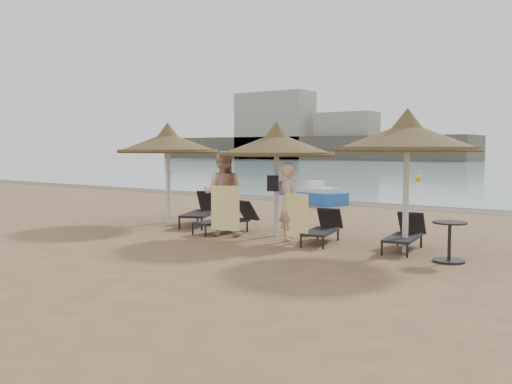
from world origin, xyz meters
TOP-DOWN VIEW (x-y plane):
  - ground at (0.00, 0.00)m, footprint 160.00×160.00m
  - wet_sand_strip at (0.00, 9.40)m, footprint 200.00×1.60m
  - far_shore at (-25.10, 77.82)m, footprint 150.00×54.80m
  - palapa_left at (-3.43, 1.33)m, footprint 2.87×2.87m
  - palapa_center at (0.41, 1.11)m, footprint 2.79×2.79m
  - palapa_right at (3.76, 0.84)m, footprint 2.97×2.97m
  - lounger_far_left at (-2.35, 1.59)m, footprint 1.42×2.12m
  - lounger_near_left at (-0.89, 0.92)m, footprint 0.95×1.83m
  - lounger_near_right at (1.80, 0.96)m, footprint 0.90×1.72m
  - lounger_far_right at (3.65, 1.16)m, footprint 0.77×1.73m
  - side_table at (4.81, 0.36)m, footprint 0.63×0.63m
  - person_left at (-0.65, 0.37)m, footprint 1.29×1.10m
  - person_right at (1.22, 0.42)m, footprint 1.14×0.98m
  - towel_left at (-0.30, 0.02)m, footprint 0.74×0.16m
  - towel_right at (1.57, 0.17)m, footprint 0.68×0.19m
  - bag_patterned at (0.41, 1.29)m, footprint 0.29×0.14m
  - bag_dark at (0.41, 0.95)m, footprint 0.28×0.16m
  - pedal_boat at (-2.48, 8.38)m, footprint 2.10×1.55m
  - buoy_left at (-4.70, 24.98)m, footprint 0.38×0.38m

SIDE VIEW (x-z plane):
  - ground at x=0.00m, z-range 0.00..0.00m
  - wet_sand_strip at x=0.00m, z-range 0.00..0.01m
  - buoy_left at x=-4.70m, z-range 0.00..0.38m
  - pedal_boat at x=-2.48m, z-range -0.11..0.76m
  - lounger_near_right at x=1.80m, z-range -0.04..0.70m
  - lounger_far_right at x=3.65m, z-range -0.04..0.71m
  - lounger_near_left at x=-0.89m, z-range -0.04..0.74m
  - side_table at x=4.81m, z-range -0.02..0.74m
  - lounger_far_left at x=-2.35m, z-range -0.05..0.86m
  - towel_right at x=1.57m, z-range 0.19..1.16m
  - towel_left at x=-0.30m, z-range 0.20..1.25m
  - person_right at x=1.22m, z-range 0.00..2.11m
  - bag_patterned at x=0.41m, z-range 0.98..1.33m
  - person_left at x=-0.65m, z-range 0.00..2.38m
  - bag_dark at x=0.41m, z-range 1.10..1.48m
  - palapa_center at x=0.41m, z-range 0.82..3.59m
  - palapa_left at x=-3.43m, z-range 0.84..3.69m
  - palapa_right at x=3.76m, z-range 0.87..3.81m
  - far_shore at x=-25.10m, z-range -3.09..8.91m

